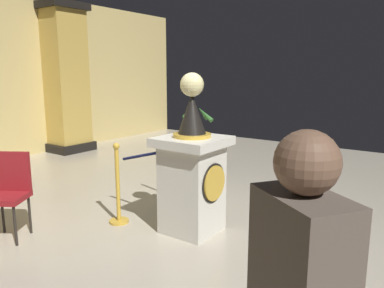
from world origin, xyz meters
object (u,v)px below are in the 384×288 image
at_px(stanchion_near, 193,175).
at_px(cafe_chair_red, 10,188).
at_px(potted_palm_right, 197,143).
at_px(pedestal_clock, 192,172).
at_px(stanchion_far, 118,195).

height_order(stanchion_near, cafe_chair_red, stanchion_near).
height_order(potted_palm_right, cafe_chair_red, potted_palm_right).
bearing_deg(cafe_chair_red, pedestal_clock, -50.25).
bearing_deg(stanchion_far, potted_palm_right, 18.80).
bearing_deg(stanchion_near, potted_palm_right, 33.37).
relative_size(stanchion_far, cafe_chair_red, 1.05).
bearing_deg(cafe_chair_red, potted_palm_right, 5.92).
bearing_deg(potted_palm_right, pedestal_clock, -146.10).
bearing_deg(pedestal_clock, cafe_chair_red, 129.75).
bearing_deg(potted_palm_right, stanchion_near, -146.63).
distance_m(pedestal_clock, cafe_chair_red, 2.05).
height_order(stanchion_far, cafe_chair_red, stanchion_far).
height_order(stanchion_near, potted_palm_right, potted_palm_right).
xyz_separation_m(pedestal_clock, cafe_chair_red, (-1.31, 1.57, -0.14)).
xyz_separation_m(pedestal_clock, stanchion_far, (-0.33, 0.88, -0.37)).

